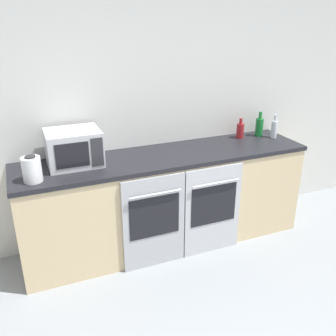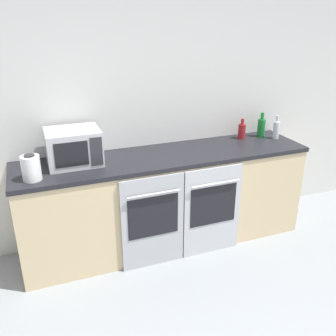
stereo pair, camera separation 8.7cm
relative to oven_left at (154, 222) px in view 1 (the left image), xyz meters
The scene contains 9 objects.
wall_back 1.11m from the oven_left, 70.06° to the left, with size 10.00×0.06×2.60m.
counter_back 0.41m from the oven_left, 53.49° to the left, with size 2.73×0.65×0.93m.
oven_left is the anchor object (origin of this frame).
oven_right 0.58m from the oven_left, ahead, with size 0.57×0.06×0.87m.
microwave 0.94m from the oven_left, 144.82° to the left, with size 0.45×0.38×0.30m.
bottle_green 1.56m from the oven_left, 19.26° to the left, with size 0.08×0.08×0.26m.
bottle_clear 1.63m from the oven_left, 14.02° to the left, with size 0.06×0.06×0.24m.
bottle_red 1.37m from the oven_left, 23.36° to the left, with size 0.08×0.08×0.21m.
kettle 1.11m from the oven_left, 169.94° to the left, with size 0.15×0.15×0.21m.
Camera 1 is at (-1.21, -0.86, 2.14)m, focal length 40.00 mm.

